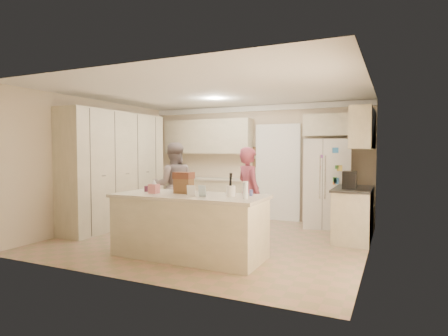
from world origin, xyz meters
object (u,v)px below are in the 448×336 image
at_px(refrigerator, 326,183).
at_px(island_base, 189,227).
at_px(coffee_maker, 350,180).
at_px(dollhouse_body, 184,186).
at_px(tissue_box, 154,189).
at_px(teen_boy, 174,186).
at_px(utensil_crock, 231,191).
at_px(teen_girl, 249,193).

relative_size(refrigerator, island_base, 0.82).
xyz_separation_m(coffee_maker, dollhouse_body, (-2.20, -1.80, -0.03)).
bearing_deg(dollhouse_body, refrigerator, 61.21).
distance_m(refrigerator, tissue_box, 3.72).
xyz_separation_m(tissue_box, teen_boy, (-0.74, 1.71, -0.13)).
height_order(utensil_crock, tissue_box, utensil_crock).
relative_size(tissue_box, teen_boy, 0.08).
height_order(utensil_crock, dollhouse_body, dollhouse_body).
relative_size(island_base, tissue_box, 15.71).
bearing_deg(coffee_maker, teen_boy, -175.11).
bearing_deg(refrigerator, utensil_crock, -117.74).
xyz_separation_m(dollhouse_body, teen_girl, (0.55, 1.32, -0.22)).
distance_m(island_base, tissue_box, 0.79).
relative_size(coffee_maker, dollhouse_body, 1.15).
distance_m(tissue_box, dollhouse_body, 0.45).
bearing_deg(tissue_box, utensil_crock, 7.13).
bearing_deg(island_base, tissue_box, -169.70).
bearing_deg(teen_girl, utensil_crock, 139.78).
relative_size(island_base, utensil_crock, 14.67).
relative_size(coffee_maker, teen_boy, 0.17).
bearing_deg(teen_boy, island_base, 96.02).
xyz_separation_m(utensil_crock, dollhouse_body, (-0.80, 0.05, 0.04)).
distance_m(coffee_maker, teen_boy, 3.36).
height_order(coffee_maker, dollhouse_body, coffee_maker).
distance_m(refrigerator, utensil_crock, 3.09).
xyz_separation_m(utensil_crock, teen_boy, (-1.94, 1.56, -0.14)).
bearing_deg(coffee_maker, tissue_box, -142.43).
height_order(coffee_maker, tissue_box, coffee_maker).
height_order(coffee_maker, teen_boy, teen_boy).
relative_size(refrigerator, tissue_box, 12.86).
bearing_deg(teen_girl, refrigerator, -83.93).
bearing_deg(teen_girl, coffee_maker, -124.31).
bearing_deg(refrigerator, coffee_maker, -75.05).
xyz_separation_m(coffee_maker, tissue_box, (-2.60, -2.00, -0.07)).
bearing_deg(utensil_crock, tissue_box, -172.87).
bearing_deg(tissue_box, coffee_maker, 37.57).
height_order(tissue_box, dollhouse_body, dollhouse_body).
bearing_deg(teen_girl, island_base, 113.65).
xyz_separation_m(island_base, teen_girl, (0.40, 1.42, 0.38)).
xyz_separation_m(refrigerator, coffee_maker, (0.59, -1.13, 0.17)).
relative_size(utensil_crock, teen_boy, 0.09).
relative_size(dollhouse_body, teen_boy, 0.15).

